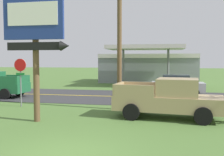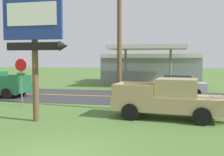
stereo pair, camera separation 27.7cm
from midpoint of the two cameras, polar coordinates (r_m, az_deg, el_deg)
name	(u,v)px [view 1 (the left image)]	position (r m, az deg, el deg)	size (l,w,h in m)	color
ground_plane	(60,156)	(8.37, -11.96, -16.13)	(180.00, 180.00, 0.00)	#4C7033
road_asphalt	(124,97)	(20.66, 2.27, -4.04)	(140.00, 8.00, 0.02)	#333335
road_centre_line	(124,97)	(20.66, 2.27, -4.00)	(126.00, 0.20, 0.01)	gold
motel_sign	(36,34)	(12.67, -16.68, 9.10)	(3.12, 0.54, 5.91)	brown
stop_sign	(20,74)	(17.18, -19.50, 0.89)	(0.80, 0.08, 2.95)	slate
utility_pole	(119,21)	(15.36, 1.09, 12.08)	(2.10, 0.26, 9.42)	brown
gas_station	(148,67)	(34.45, 7.57, 2.33)	(12.00, 11.50, 4.40)	gray
pickup_tan_parked_on_lawn	(169,99)	(13.29, 11.60, -4.38)	(5.38, 2.65, 1.96)	tan
car_silver_near_lane	(177,85)	(22.34, 13.42, -1.43)	(4.20, 2.00, 1.64)	#A8AAAF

